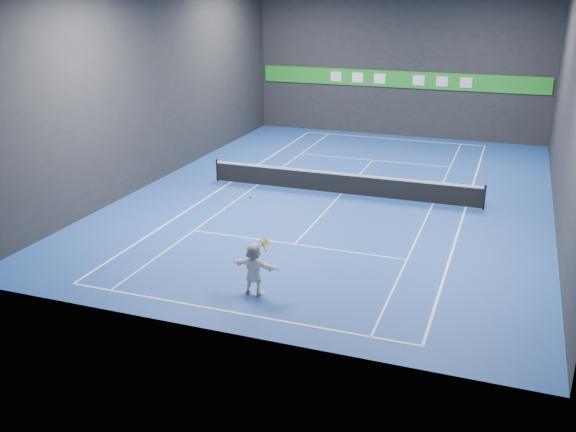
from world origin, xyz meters
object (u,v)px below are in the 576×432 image
(player, at_px, (254,269))
(tennis_racket, at_px, (263,243))
(tennis_ball, at_px, (251,197))
(tennis_net, at_px, (342,183))

(player, xyz_separation_m, tennis_racket, (0.29, 0.05, 0.86))
(player, xyz_separation_m, tennis_ball, (-0.06, 0.01, 2.26))
(tennis_ball, bearing_deg, player, -5.28)
(tennis_racket, bearing_deg, tennis_ball, -173.21)
(player, relative_size, tennis_ball, 22.15)
(tennis_ball, distance_m, tennis_net, 10.85)
(player, relative_size, tennis_net, 0.13)
(tennis_net, xyz_separation_m, tennis_racket, (0.46, -10.51, 1.14))
(tennis_ball, distance_m, tennis_racket, 1.45)
(tennis_net, bearing_deg, tennis_ball, -89.45)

